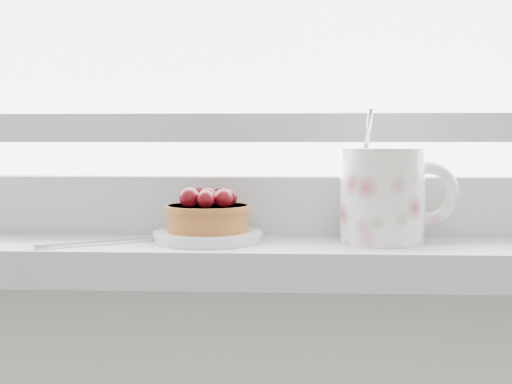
# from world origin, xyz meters

# --- Properties ---
(saucer) EXTENTS (0.12, 0.12, 0.01)m
(saucer) POSITION_xyz_m (-0.06, 1.88, 0.95)
(saucer) COLOR white
(saucer) RESTS_ON windowsill
(raspberry_tart) EXTENTS (0.10, 0.10, 0.05)m
(raspberry_tart) POSITION_xyz_m (-0.06, 1.88, 0.97)
(raspberry_tart) COLOR #945020
(raspberry_tart) RESTS_ON saucer
(floral_mug) EXTENTS (0.14, 0.10, 0.15)m
(floral_mug) POSITION_xyz_m (0.14, 1.89, 1.00)
(floral_mug) COLOR white
(floral_mug) RESTS_ON windowsill
(fork) EXTENTS (0.18, 0.13, 0.00)m
(fork) POSITION_xyz_m (-0.15, 1.87, 0.94)
(fork) COLOR silver
(fork) RESTS_ON windowsill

